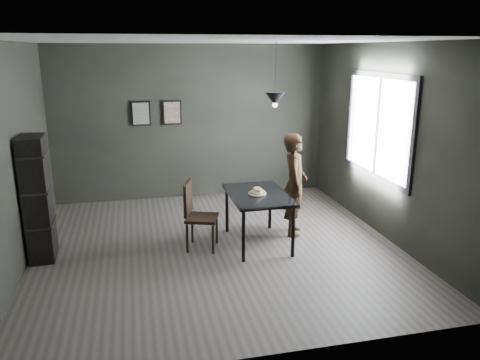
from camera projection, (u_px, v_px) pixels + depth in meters
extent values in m
plane|color=#3A3532|center=(217.00, 247.00, 6.61)|extent=(5.00, 5.00, 0.00)
cube|color=black|center=(191.00, 123.00, 8.58)|extent=(5.00, 0.10, 2.80)
cube|color=silver|center=(214.00, 41.00, 5.86)|extent=(5.00, 5.00, 0.02)
cube|color=white|center=(378.00, 126.00, 6.91)|extent=(0.02, 1.80, 1.40)
cube|color=black|center=(377.00, 126.00, 6.91)|extent=(0.04, 1.96, 1.56)
cube|color=black|center=(258.00, 195.00, 6.55)|extent=(0.80, 1.20, 0.04)
cylinder|color=black|center=(243.00, 236.00, 6.07)|extent=(0.05, 0.05, 0.71)
cylinder|color=black|center=(293.00, 232.00, 6.21)|extent=(0.05, 0.05, 0.71)
cylinder|color=black|center=(227.00, 210.00, 7.08)|extent=(0.05, 0.05, 0.71)
cylinder|color=black|center=(270.00, 206.00, 7.23)|extent=(0.05, 0.05, 0.71)
cylinder|color=white|center=(257.00, 194.00, 6.51)|extent=(0.23, 0.23, 0.01)
torus|color=beige|center=(261.00, 192.00, 6.51)|extent=(0.12, 0.12, 0.05)
torus|color=beige|center=(256.00, 191.00, 6.55)|extent=(0.12, 0.12, 0.05)
torus|color=beige|center=(254.00, 192.00, 6.49)|extent=(0.12, 0.12, 0.05)
torus|color=beige|center=(258.00, 193.00, 6.45)|extent=(0.12, 0.12, 0.05)
torus|color=beige|center=(257.00, 189.00, 6.49)|extent=(0.16, 0.16, 0.06)
imported|color=black|center=(295.00, 185.00, 6.92)|extent=(0.53, 0.65, 1.54)
cube|color=black|center=(202.00, 218.00, 6.47)|extent=(0.53, 0.53, 0.04)
cube|color=black|center=(188.00, 198.00, 6.41)|extent=(0.17, 0.41, 0.46)
cylinder|color=black|center=(187.00, 239.00, 6.38)|extent=(0.04, 0.04, 0.41)
cylinder|color=black|center=(213.00, 240.00, 6.35)|extent=(0.04, 0.04, 0.41)
cylinder|color=black|center=(192.00, 229.00, 6.72)|extent=(0.04, 0.04, 0.41)
cylinder|color=black|center=(217.00, 230.00, 6.69)|extent=(0.04, 0.04, 0.41)
cube|color=black|center=(38.00, 199.00, 6.07)|extent=(0.33, 0.56, 1.65)
cylinder|color=black|center=(276.00, 70.00, 6.24)|extent=(0.01, 0.01, 0.75)
cone|color=black|center=(275.00, 99.00, 6.34)|extent=(0.28, 0.28, 0.18)
sphere|color=#FFE0B2|center=(275.00, 105.00, 6.36)|extent=(0.07, 0.07, 0.07)
cube|color=black|center=(141.00, 113.00, 8.30)|extent=(0.34, 0.03, 0.44)
cube|color=#405A4D|center=(141.00, 114.00, 8.29)|extent=(0.28, 0.01, 0.38)
cube|color=black|center=(172.00, 113.00, 8.42)|extent=(0.34, 0.03, 0.44)
cube|color=brown|center=(172.00, 113.00, 8.41)|extent=(0.28, 0.01, 0.38)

